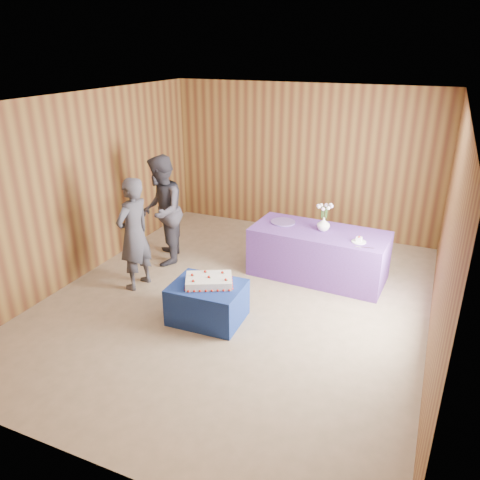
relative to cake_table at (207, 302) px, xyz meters
The scene contains 13 objects.
ground 0.65m from the cake_table, 75.18° to the left, with size 6.00×6.00×0.00m, color gray.
room_shell 1.67m from the cake_table, 75.18° to the left, with size 5.04×6.04×2.72m.
cake_table is the anchor object (origin of this frame).
serving_table 2.03m from the cake_table, 60.88° to the left, with size 2.00×0.90×0.75m, color #613798.
sheet_cake 0.30m from the cake_table, 56.29° to the left, with size 0.72×0.63×0.14m.
vase 2.16m from the cake_table, 60.45° to the left, with size 0.19×0.19×0.20m, color white.
flower_spray 2.24m from the cake_table, 60.45° to the left, with size 0.25×0.25×0.19m.
platter 1.98m from the cake_table, 78.72° to the left, with size 0.38×0.38×0.02m, color #5F468C.
plate 2.28m from the cake_table, 44.35° to the left, with size 0.20×0.20×0.01m, color silver.
cake_slice 2.29m from the cake_table, 44.33° to the left, with size 0.08×0.07×0.09m.
knife 2.25m from the cake_table, 39.45° to the left, with size 0.26×0.02×0.00m, color #B7B7BB.
guest_left 1.53m from the cake_table, 163.23° to the left, with size 0.60×0.39×1.64m, color #393943.
guest_right 2.05m from the cake_table, 138.28° to the left, with size 0.85×0.66×1.75m, color #36353F.
Camera 1 is at (2.30, -5.20, 3.30)m, focal length 35.00 mm.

